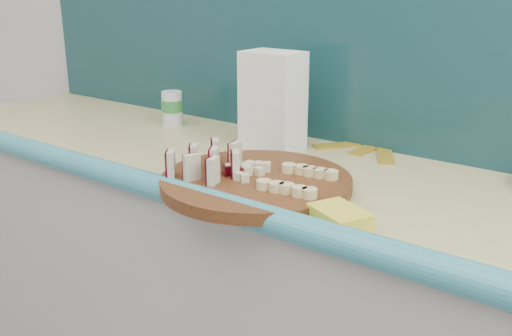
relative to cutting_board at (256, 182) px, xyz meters
The scene contains 10 objects.
kitchen_counter 0.53m from the cutting_board, 140.07° to the left, with size 2.20×0.63×0.91m.
backsplash 0.55m from the cutting_board, 113.66° to the left, with size 2.20×0.02×0.50m, color teal.
cutting_board is the anchor object (origin of this frame).
apple_wedges 0.12m from the cutting_board, 154.91° to the right, with size 0.14×0.18×0.06m.
apple_chunks 0.04m from the cutting_board, behind, with size 0.06×0.07×0.02m.
banana_slices 0.11m from the cutting_board, ahead, with size 0.15×0.17×0.02m.
flour_bag 0.34m from the cutting_board, 118.85° to the left, with size 0.15×0.11×0.27m, color white.
canister 0.65m from the cutting_board, 151.46° to the left, with size 0.07×0.07×0.11m.
sponge 0.26m from the cutting_board, 15.97° to the right, with size 0.11×0.08×0.03m, color yellow.
banana_peel 0.43m from the cutting_board, 82.23° to the left, with size 0.26×0.22×0.01m.
Camera 1 is at (1.02, 0.38, 1.35)m, focal length 40.00 mm.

